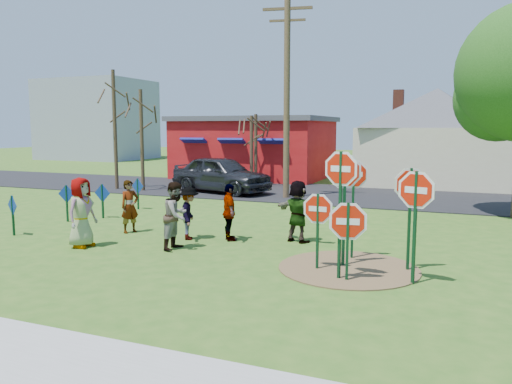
{
  "coord_description": "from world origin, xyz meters",
  "views": [
    {
      "loc": [
        6.69,
        -12.08,
        3.21
      ],
      "look_at": [
        1.34,
        1.18,
        1.36
      ],
      "focal_mm": 35.0,
      "sensor_mm": 36.0,
      "label": 1
    }
  ],
  "objects_px": {
    "stop_sign_b": "(353,184)",
    "suv": "(221,174)",
    "person_b": "(130,207)",
    "stop_sign_d": "(410,193)",
    "stop_sign_a": "(318,215)",
    "stop_sign_c": "(341,185)",
    "person_a": "(81,212)",
    "utility_pole": "(287,94)"
  },
  "relations": [
    {
      "from": "suv",
      "to": "stop_sign_b",
      "type": "bearing_deg",
      "value": -124.56
    },
    {
      "from": "stop_sign_b",
      "to": "person_a",
      "type": "height_order",
      "value": "stop_sign_b"
    },
    {
      "from": "stop_sign_a",
      "to": "stop_sign_c",
      "type": "distance_m",
      "value": 1.12
    },
    {
      "from": "stop_sign_d",
      "to": "person_b",
      "type": "distance_m",
      "value": 8.44
    },
    {
      "from": "person_a",
      "to": "suv",
      "type": "bearing_deg",
      "value": 8.83
    },
    {
      "from": "stop_sign_b",
      "to": "stop_sign_d",
      "type": "height_order",
      "value": "stop_sign_b"
    },
    {
      "from": "stop_sign_d",
      "to": "person_a",
      "type": "relative_size",
      "value": 1.3
    },
    {
      "from": "person_b",
      "to": "stop_sign_c",
      "type": "bearing_deg",
      "value": -83.62
    },
    {
      "from": "stop_sign_a",
      "to": "utility_pole",
      "type": "distance_m",
      "value": 12.08
    },
    {
      "from": "utility_pole",
      "to": "stop_sign_a",
      "type": "bearing_deg",
      "value": -67.91
    },
    {
      "from": "stop_sign_a",
      "to": "stop_sign_c",
      "type": "xyz_separation_m",
      "value": [
        0.62,
        -0.55,
        0.76
      ]
    },
    {
      "from": "stop_sign_a",
      "to": "person_a",
      "type": "distance_m",
      "value": 6.48
    },
    {
      "from": "stop_sign_c",
      "to": "person_b",
      "type": "height_order",
      "value": "stop_sign_c"
    },
    {
      "from": "stop_sign_b",
      "to": "utility_pole",
      "type": "distance_m",
      "value": 11.06
    },
    {
      "from": "person_a",
      "to": "utility_pole",
      "type": "xyz_separation_m",
      "value": [
        2.11,
        11.0,
        3.78
      ]
    },
    {
      "from": "stop_sign_a",
      "to": "stop_sign_c",
      "type": "bearing_deg",
      "value": -39.11
    },
    {
      "from": "stop_sign_a",
      "to": "stop_sign_d",
      "type": "relative_size",
      "value": 0.76
    },
    {
      "from": "person_b",
      "to": "suv",
      "type": "distance_m",
      "value": 9.64
    },
    {
      "from": "stop_sign_a",
      "to": "person_b",
      "type": "relative_size",
      "value": 1.15
    },
    {
      "from": "stop_sign_a",
      "to": "suv",
      "type": "relative_size",
      "value": 0.35
    },
    {
      "from": "suv",
      "to": "stop_sign_a",
      "type": "bearing_deg",
      "value": -129.58
    },
    {
      "from": "stop_sign_c",
      "to": "person_a",
      "type": "relative_size",
      "value": 1.51
    },
    {
      "from": "stop_sign_b",
      "to": "person_b",
      "type": "distance_m",
      "value": 7.04
    },
    {
      "from": "stop_sign_d",
      "to": "suv",
      "type": "distance_m",
      "value": 14.49
    },
    {
      "from": "stop_sign_c",
      "to": "suv",
      "type": "bearing_deg",
      "value": 137.72
    },
    {
      "from": "stop_sign_b",
      "to": "suv",
      "type": "height_order",
      "value": "stop_sign_b"
    },
    {
      "from": "person_b",
      "to": "suv",
      "type": "height_order",
      "value": "suv"
    },
    {
      "from": "person_a",
      "to": "person_b",
      "type": "distance_m",
      "value": 2.04
    },
    {
      "from": "stop_sign_c",
      "to": "suv",
      "type": "xyz_separation_m",
      "value": [
        -8.54,
        11.83,
        -1.08
      ]
    },
    {
      "from": "stop_sign_d",
      "to": "utility_pole",
      "type": "height_order",
      "value": "utility_pole"
    },
    {
      "from": "stop_sign_d",
      "to": "utility_pole",
      "type": "distance_m",
      "value": 12.21
    },
    {
      "from": "stop_sign_d",
      "to": "person_a",
      "type": "distance_m",
      "value": 8.48
    },
    {
      "from": "suv",
      "to": "person_b",
      "type": "bearing_deg",
      "value": -155.54
    },
    {
      "from": "stop_sign_a",
      "to": "suv",
      "type": "distance_m",
      "value": 13.79
    },
    {
      "from": "stop_sign_b",
      "to": "suv",
      "type": "relative_size",
      "value": 0.49
    },
    {
      "from": "suv",
      "to": "person_a",
      "type": "bearing_deg",
      "value": -157.46
    },
    {
      "from": "stop_sign_d",
      "to": "utility_pole",
      "type": "xyz_separation_m",
      "value": [
        -6.27,
        10.05,
        2.96
      ]
    },
    {
      "from": "utility_pole",
      "to": "stop_sign_b",
      "type": "bearing_deg",
      "value": -62.72
    },
    {
      "from": "stop_sign_b",
      "to": "stop_sign_d",
      "type": "distance_m",
      "value": 1.48
    },
    {
      "from": "person_a",
      "to": "suv",
      "type": "distance_m",
      "value": 11.65
    },
    {
      "from": "stop_sign_d",
      "to": "suv",
      "type": "height_order",
      "value": "stop_sign_d"
    },
    {
      "from": "person_b",
      "to": "utility_pole",
      "type": "xyz_separation_m",
      "value": [
        2.04,
        8.96,
        3.91
      ]
    }
  ]
}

